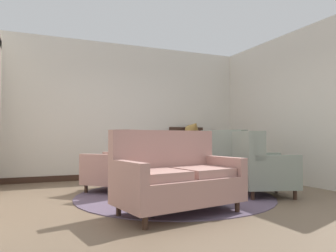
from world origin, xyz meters
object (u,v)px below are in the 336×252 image
armchair_foreground_right (231,163)px  armchair_far_left (121,166)px  armchair_back_corner (260,168)px  sideboard (190,155)px  settee (176,179)px  porcelain_vase (192,156)px  coffee_table (190,171)px  gramophone (193,129)px

armchair_foreground_right → armchair_far_left: bearing=62.2°
armchair_back_corner → armchair_far_left: armchair_far_left is taller
armchair_foreground_right → sideboard: sideboard is taller
settee → sideboard: sideboard is taller
porcelain_vase → armchair_far_left: size_ratio=0.33×
armchair_far_left → armchair_foreground_right: bearing=129.0°
settee → armchair_far_left: (-0.23, 1.70, 0.01)m
coffee_table → armchair_far_left: (-0.88, 0.78, 0.05)m
armchair_back_corner → gramophone: (0.20, 2.59, 0.67)m
armchair_back_corner → sideboard: 2.69m
porcelain_vase → sideboard: size_ratio=0.35×
sideboard → armchair_far_left: bearing=-144.1°
armchair_foreground_right → gramophone: (0.04, 1.59, 0.67)m
coffee_table → gramophone: (1.21, 2.17, 0.72)m
porcelain_vase → coffee_table: bearing=103.9°
armchair_foreground_right → armchair_far_left: 2.06m
gramophone → settee: bearing=-121.0°
coffee_table → gramophone: bearing=60.9°
coffee_table → settee: size_ratio=0.58×
coffee_table → sideboard: bearing=62.9°
armchair_back_corner → sideboard: size_ratio=0.88×
coffee_table → armchair_back_corner: (1.01, -0.43, 0.05)m
settee → armchair_back_corner: 1.73m
coffee_table → sideboard: 2.54m
coffee_table → gramophone: gramophone is taller
porcelain_vase → armchair_foreground_right: size_ratio=0.35×
armchair_back_corner → gramophone: bearing=12.6°
porcelain_vase → sideboard: bearing=63.7°
porcelain_vase → settee: size_ratio=0.25×
porcelain_vase → settee: settee is taller
settee → gramophone: bearing=48.9°
settee → armchair_foreground_right: armchair_foreground_right is taller
porcelain_vase → gramophone: gramophone is taller
armchair_far_left → gramophone: gramophone is taller
coffee_table → porcelain_vase: size_ratio=2.32×
coffee_table → armchair_far_left: armchair_far_left is taller
sideboard → gramophone: size_ratio=2.19×
armchair_back_corner → armchair_far_left: size_ratio=0.84×
settee → armchair_far_left: bearing=87.6°
coffee_table → armchair_back_corner: 1.10m
settee → armchair_back_corner: armchair_back_corner is taller
coffee_table → porcelain_vase: 0.25m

